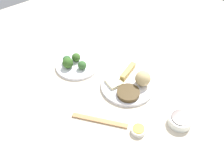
# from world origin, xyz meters

# --- Properties ---
(tabletop) EXTENTS (2.20, 2.20, 0.02)m
(tabletop) POSITION_xyz_m (0.00, 0.00, 0.01)
(tabletop) COLOR beige
(tabletop) RESTS_ON ground
(main_plate) EXTENTS (0.26, 0.26, 0.02)m
(main_plate) POSITION_xyz_m (-0.03, 0.02, 0.03)
(main_plate) COLOR white
(main_plate) RESTS_ON tabletop
(rice_scoop) EXTENTS (0.07, 0.07, 0.07)m
(rice_scoop) POSITION_xyz_m (0.02, 0.07, 0.07)
(rice_scoop) COLOR tan
(rice_scoop) RESTS_ON main_plate
(spring_roll) EXTENTS (0.06, 0.12, 0.03)m
(spring_roll) POSITION_xyz_m (-0.08, 0.06, 0.05)
(spring_roll) COLOR tan
(spring_roll) RESTS_ON main_plate
(crab_rangoon_wonton) EXTENTS (0.08, 0.07, 0.01)m
(crab_rangoon_wonton) POSITION_xyz_m (-0.07, -0.03, 0.04)
(crab_rangoon_wonton) COLOR beige
(crab_rangoon_wonton) RESTS_ON main_plate
(stir_fry_heap) EXTENTS (0.10, 0.10, 0.02)m
(stir_fry_heap) POSITION_xyz_m (0.02, -0.02, 0.05)
(stir_fry_heap) COLOR #453319
(stir_fry_heap) RESTS_ON main_plate
(broccoli_plate) EXTENTS (0.22, 0.22, 0.01)m
(broccoli_plate) POSITION_xyz_m (-0.30, -0.08, 0.03)
(broccoli_plate) COLOR white
(broccoli_plate) RESTS_ON tabletop
(broccoli_floret_0) EXTENTS (0.04, 0.04, 0.04)m
(broccoli_floret_0) POSITION_xyz_m (-0.25, -0.09, 0.06)
(broccoli_floret_0) COLOR #33602C
(broccoli_floret_0) RESTS_ON broccoli_plate
(broccoli_floret_1) EXTENTS (0.04, 0.04, 0.04)m
(broccoli_floret_1) POSITION_xyz_m (-0.32, -0.08, 0.06)
(broccoli_floret_1) COLOR #365C22
(broccoli_floret_1) RESTS_ON broccoli_plate
(broccoli_floret_2) EXTENTS (0.05, 0.05, 0.05)m
(broccoli_floret_2) POSITION_xyz_m (-0.30, -0.13, 0.06)
(broccoli_floret_2) COLOR #325B21
(broccoli_floret_2) RESTS_ON broccoli_plate
(broccoli_floret_4) EXTENTS (0.04, 0.04, 0.04)m
(broccoli_floret_4) POSITION_xyz_m (-0.34, -0.12, 0.05)
(broccoli_floret_4) COLOR #335D32
(broccoli_floret_4) RESTS_ON broccoli_plate
(soy_sauce_bowl) EXTENTS (0.10, 0.10, 0.04)m
(soy_sauce_bowl) POSITION_xyz_m (0.26, 0.05, 0.04)
(soy_sauce_bowl) COLOR white
(soy_sauce_bowl) RESTS_ON tabletop
(soy_sauce_bowl_liquid) EXTENTS (0.08, 0.08, 0.00)m
(soy_sauce_bowl_liquid) POSITION_xyz_m (0.26, 0.05, 0.06)
(soy_sauce_bowl_liquid) COLOR black
(soy_sauce_bowl_liquid) RESTS_ON soy_sauce_bowl
(sauce_ramekin_hot_mustard) EXTENTS (0.06, 0.06, 0.02)m
(sauce_ramekin_hot_mustard) POSITION_xyz_m (0.19, -0.11, 0.03)
(sauce_ramekin_hot_mustard) COLOR white
(sauce_ramekin_hot_mustard) RESTS_ON tabletop
(sauce_ramekin_hot_mustard_liquid) EXTENTS (0.05, 0.05, 0.00)m
(sauce_ramekin_hot_mustard_liquid) POSITION_xyz_m (0.19, -0.11, 0.04)
(sauce_ramekin_hot_mustard_liquid) COLOR yellow
(sauce_ramekin_hot_mustard_liquid) RESTS_ON sauce_ramekin_hot_mustard
(chopsticks_pair) EXTENTS (0.20, 0.16, 0.01)m
(chopsticks_pair) POSITION_xyz_m (0.05, -0.20, 0.02)
(chopsticks_pair) COLOR #AE7E4F
(chopsticks_pair) RESTS_ON tabletop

